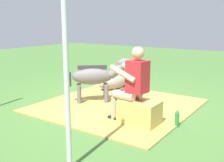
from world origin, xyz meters
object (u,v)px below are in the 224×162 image
(pony_lying, at_px, (116,81))
(tent_pole_left, at_px, (66,64))
(person_seated, at_px, (132,82))
(hay_bale, at_px, (139,113))
(pony_standing, at_px, (97,76))
(soda_bottle, at_px, (177,118))

(pony_lying, xyz_separation_m, tent_pole_left, (-1.68, 3.51, 1.03))
(person_seated, height_order, pony_lying, person_seated)
(hay_bale, bearing_deg, tent_pole_left, 90.31)
(pony_standing, xyz_separation_m, soda_bottle, (-1.90, 0.35, -0.42))
(pony_standing, bearing_deg, tent_pole_left, 120.69)
(pony_standing, xyz_separation_m, tent_pole_left, (-1.36, 2.28, 0.66))
(hay_bale, xyz_separation_m, tent_pole_left, (-0.01, 1.68, 1.02))
(pony_standing, bearing_deg, soda_bottle, 169.47)
(pony_standing, distance_m, soda_bottle, 1.97)
(person_seated, relative_size, soda_bottle, 4.35)
(person_seated, bearing_deg, pony_standing, -26.55)
(person_seated, distance_m, pony_standing, 1.34)
(pony_lying, bearing_deg, tent_pole_left, 115.59)
(hay_bale, bearing_deg, soda_bottle, -155.55)
(hay_bale, bearing_deg, person_seated, -3.50)
(pony_standing, relative_size, tent_pole_left, 0.45)
(person_seated, bearing_deg, pony_lying, -50.27)
(person_seated, xyz_separation_m, tent_pole_left, (-0.17, 1.69, 0.53))
(hay_bale, xyz_separation_m, pony_lying, (1.67, -1.83, -0.01))
(hay_bale, height_order, pony_standing, pony_standing)
(person_seated, bearing_deg, soda_bottle, -161.24)
(hay_bale, relative_size, person_seated, 0.49)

